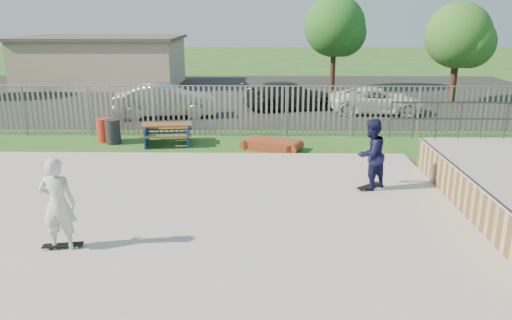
{
  "coord_description": "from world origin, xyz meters",
  "views": [
    {
      "loc": [
        2.76,
        -10.32,
        4.8
      ],
      "look_at": [
        2.55,
        2.0,
        1.1
      ],
      "focal_mm": 35.0,
      "sensor_mm": 36.0,
      "label": 1
    }
  ],
  "objects_px": {
    "car_silver": "(166,101)",
    "tree_mid": "(335,26)",
    "car_dark": "(290,96)",
    "skater_navy": "(371,154)",
    "picnic_table": "(167,134)",
    "skater_white": "(58,204)",
    "tree_right": "(458,36)",
    "car_white": "(377,101)",
    "trash_bin_grey": "(113,132)",
    "trash_bin_red": "(104,130)",
    "funbox": "(272,145)"
  },
  "relations": [
    {
      "from": "car_silver",
      "to": "tree_mid",
      "type": "xyz_separation_m",
      "value": [
        8.84,
        8.68,
        3.09
      ]
    },
    {
      "from": "tree_mid",
      "to": "car_dark",
      "type": "bearing_deg",
      "value": -114.17
    },
    {
      "from": "skater_navy",
      "to": "picnic_table",
      "type": "bearing_deg",
      "value": -77.91
    },
    {
      "from": "car_silver",
      "to": "car_dark",
      "type": "height_order",
      "value": "car_silver"
    },
    {
      "from": "skater_navy",
      "to": "skater_white",
      "type": "xyz_separation_m",
      "value": [
        -6.95,
        -3.69,
        0.0
      ]
    },
    {
      "from": "car_silver",
      "to": "tree_right",
      "type": "height_order",
      "value": "tree_right"
    },
    {
      "from": "car_white",
      "to": "skater_navy",
      "type": "distance_m",
      "value": 11.38
    },
    {
      "from": "tree_mid",
      "to": "skater_white",
      "type": "xyz_separation_m",
      "value": [
        -8.35,
        -22.39,
        -2.77
      ]
    },
    {
      "from": "car_silver",
      "to": "car_dark",
      "type": "distance_m",
      "value": 6.21
    },
    {
      "from": "trash_bin_grey",
      "to": "car_silver",
      "type": "xyz_separation_m",
      "value": [
        1.09,
        4.81,
        0.33
      ]
    },
    {
      "from": "car_white",
      "to": "picnic_table",
      "type": "bearing_deg",
      "value": 125.31
    },
    {
      "from": "tree_right",
      "to": "car_dark",
      "type": "bearing_deg",
      "value": -166.91
    },
    {
      "from": "picnic_table",
      "to": "tree_right",
      "type": "bearing_deg",
      "value": 26.01
    },
    {
      "from": "tree_mid",
      "to": "skater_navy",
      "type": "xyz_separation_m",
      "value": [
        -1.41,
        -18.71,
        -2.77
      ]
    },
    {
      "from": "picnic_table",
      "to": "skater_white",
      "type": "relative_size",
      "value": 1.04
    },
    {
      "from": "car_dark",
      "to": "skater_white",
      "type": "distance_m",
      "value": 16.66
    },
    {
      "from": "car_dark",
      "to": "skater_navy",
      "type": "height_order",
      "value": "skater_navy"
    },
    {
      "from": "car_dark",
      "to": "tree_mid",
      "type": "relative_size",
      "value": 0.81
    },
    {
      "from": "car_silver",
      "to": "car_white",
      "type": "bearing_deg",
      "value": -93.4
    },
    {
      "from": "trash_bin_red",
      "to": "trash_bin_grey",
      "type": "xyz_separation_m",
      "value": [
        0.43,
        -0.3,
        0.02
      ]
    },
    {
      "from": "tree_right",
      "to": "skater_white",
      "type": "height_order",
      "value": "tree_right"
    },
    {
      "from": "car_dark",
      "to": "car_white",
      "type": "xyz_separation_m",
      "value": [
        4.15,
        -1.0,
        -0.06
      ]
    },
    {
      "from": "tree_right",
      "to": "skater_navy",
      "type": "bearing_deg",
      "value": -117.22
    },
    {
      "from": "car_silver",
      "to": "skater_white",
      "type": "distance_m",
      "value": 13.72
    },
    {
      "from": "picnic_table",
      "to": "car_silver",
      "type": "distance_m",
      "value": 4.96
    },
    {
      "from": "trash_bin_grey",
      "to": "tree_right",
      "type": "distance_m",
      "value": 18.39
    },
    {
      "from": "funbox",
      "to": "trash_bin_red",
      "type": "height_order",
      "value": "trash_bin_red"
    },
    {
      "from": "funbox",
      "to": "car_silver",
      "type": "relative_size",
      "value": 0.43
    },
    {
      "from": "trash_bin_grey",
      "to": "tree_right",
      "type": "height_order",
      "value": "tree_right"
    },
    {
      "from": "picnic_table",
      "to": "tree_right",
      "type": "relative_size",
      "value": 0.38
    },
    {
      "from": "tree_right",
      "to": "skater_white",
      "type": "distance_m",
      "value": 22.92
    },
    {
      "from": "picnic_table",
      "to": "trash_bin_grey",
      "type": "bearing_deg",
      "value": 171.68
    },
    {
      "from": "trash_bin_grey",
      "to": "car_silver",
      "type": "bearing_deg",
      "value": 77.22
    },
    {
      "from": "funbox",
      "to": "skater_white",
      "type": "height_order",
      "value": "skater_white"
    },
    {
      "from": "funbox",
      "to": "car_silver",
      "type": "bearing_deg",
      "value": 152.83
    },
    {
      "from": "picnic_table",
      "to": "trash_bin_red",
      "type": "distance_m",
      "value": 2.5
    },
    {
      "from": "car_dark",
      "to": "skater_white",
      "type": "relative_size",
      "value": 2.43
    },
    {
      "from": "trash_bin_red",
      "to": "funbox",
      "type": "bearing_deg",
      "value": -9.53
    },
    {
      "from": "picnic_table",
      "to": "funbox",
      "type": "bearing_deg",
      "value": -17.66
    },
    {
      "from": "car_dark",
      "to": "tree_mid",
      "type": "bearing_deg",
      "value": -38.0
    },
    {
      "from": "skater_navy",
      "to": "skater_white",
      "type": "bearing_deg",
      "value": -11.34
    },
    {
      "from": "funbox",
      "to": "trash_bin_grey",
      "type": "relative_size",
      "value": 2.17
    },
    {
      "from": "car_silver",
      "to": "tree_right",
      "type": "relative_size",
      "value": 0.88
    },
    {
      "from": "trash_bin_grey",
      "to": "car_white",
      "type": "height_order",
      "value": "car_white"
    },
    {
      "from": "car_dark",
      "to": "skater_navy",
      "type": "relative_size",
      "value": 2.43
    },
    {
      "from": "car_dark",
      "to": "skater_navy",
      "type": "xyz_separation_m",
      "value": [
        1.57,
        -12.07,
        0.41
      ]
    },
    {
      "from": "funbox",
      "to": "trash_bin_grey",
      "type": "distance_m",
      "value": 5.99
    },
    {
      "from": "car_white",
      "to": "skater_navy",
      "type": "xyz_separation_m",
      "value": [
        -2.58,
        -11.07,
        0.47
      ]
    },
    {
      "from": "trash_bin_grey",
      "to": "tree_right",
      "type": "relative_size",
      "value": 0.17
    },
    {
      "from": "skater_navy",
      "to": "car_silver",
      "type": "bearing_deg",
      "value": -92.75
    }
  ]
}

